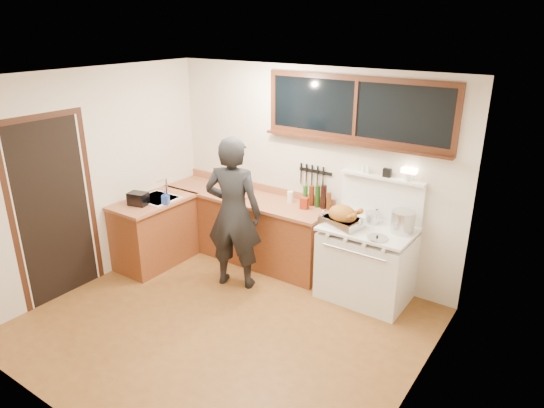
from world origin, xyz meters
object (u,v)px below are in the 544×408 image
Objects in this scene: man at (234,213)px; roast_turkey at (343,218)px; vintage_stove at (366,261)px; cutting_board at (236,192)px.

man is 3.80× the size of roast_turkey.
man is (-1.46, -0.63, 0.47)m from vintage_stove.
man is 4.39× the size of cutting_board.
roast_turkey is (1.62, -0.10, 0.05)m from cutting_board.
vintage_stove is 1.95m from cutting_board.
roast_turkey is at bearing -151.67° from vintage_stove.
vintage_stove reaches higher than roast_turkey.
vintage_stove is 3.68× the size of cutting_board.
cutting_board is at bearing 126.03° from man.
roast_turkey is at bearing 22.18° from man.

